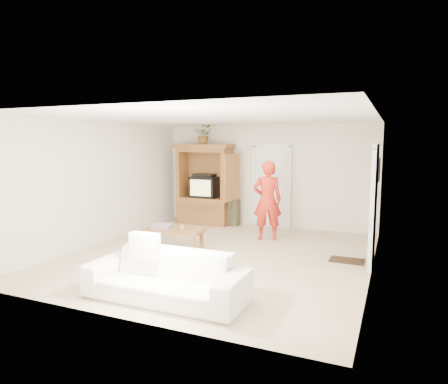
# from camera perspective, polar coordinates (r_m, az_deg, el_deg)

# --- Properties ---
(floor) EXTENTS (6.00, 6.00, 0.00)m
(floor) POSITION_cam_1_polar(r_m,az_deg,el_deg) (7.75, -0.77, -9.03)
(floor) COLOR tan
(floor) RESTS_ON ground
(ceiling) EXTENTS (6.00, 6.00, 0.00)m
(ceiling) POSITION_cam_1_polar(r_m,az_deg,el_deg) (7.46, -0.80, 10.53)
(ceiling) COLOR white
(ceiling) RESTS_ON floor
(wall_back) EXTENTS (5.50, 0.00, 5.50)m
(wall_back) POSITION_cam_1_polar(r_m,az_deg,el_deg) (10.29, 6.07, 2.32)
(wall_back) COLOR silver
(wall_back) RESTS_ON floor
(wall_front) EXTENTS (5.50, 0.00, 5.50)m
(wall_front) POSITION_cam_1_polar(r_m,az_deg,el_deg) (4.94, -15.18, -3.14)
(wall_front) COLOR silver
(wall_front) RESTS_ON floor
(wall_left) EXTENTS (0.00, 6.00, 6.00)m
(wall_left) POSITION_cam_1_polar(r_m,az_deg,el_deg) (8.97, -17.04, 1.33)
(wall_left) COLOR silver
(wall_left) RESTS_ON floor
(wall_right) EXTENTS (0.00, 6.00, 6.00)m
(wall_right) POSITION_cam_1_polar(r_m,az_deg,el_deg) (6.85, 20.70, -0.53)
(wall_right) COLOR silver
(wall_right) RESTS_ON floor
(armoire) EXTENTS (1.82, 1.14, 2.10)m
(armoire) POSITION_cam_1_polar(r_m,az_deg,el_deg) (10.60, -2.67, 0.36)
(armoire) COLOR brown
(armoire) RESTS_ON floor
(door_back) EXTENTS (0.85, 0.05, 2.04)m
(door_back) POSITION_cam_1_polar(r_m,az_deg,el_deg) (10.25, 6.80, 0.71)
(door_back) COLOR white
(door_back) RESTS_ON floor
(doorway_right) EXTENTS (0.05, 0.90, 2.04)m
(doorway_right) POSITION_cam_1_polar(r_m,az_deg,el_deg) (7.49, 20.64, -2.07)
(doorway_right) COLOR black
(doorway_right) RESTS_ON floor
(framed_picture) EXTENTS (0.03, 0.60, 0.48)m
(framed_picture) POSITION_cam_1_polar(r_m,az_deg,el_deg) (8.72, 21.27, 2.98)
(framed_picture) COLOR black
(framed_picture) RESTS_ON wall_right
(doormat) EXTENTS (0.60, 0.40, 0.02)m
(doormat) POSITION_cam_1_polar(r_m,az_deg,el_deg) (7.74, 17.12, -9.31)
(doormat) COLOR #382316
(doormat) RESTS_ON floor
(plant) EXTENTS (0.56, 0.53, 0.49)m
(plant) POSITION_cam_1_polar(r_m,az_deg,el_deg) (10.51, -2.91, 8.16)
(plant) COLOR #4C7238
(plant) RESTS_ON armoire
(man) EXTENTS (0.76, 0.64, 1.76)m
(man) POSITION_cam_1_polar(r_m,az_deg,el_deg) (8.86, 6.20, -1.21)
(man) COLOR red
(man) RESTS_ON floor
(sofa) EXTENTS (2.26, 0.89, 0.66)m
(sofa) POSITION_cam_1_polar(r_m,az_deg,el_deg) (5.66, -8.34, -11.80)
(sofa) COLOR white
(sofa) RESTS_ON floor
(coffee_table) EXTENTS (1.19, 0.73, 0.42)m
(coffee_table) POSITION_cam_1_polar(r_m,az_deg,el_deg) (8.10, -7.13, -5.68)
(coffee_table) COLOR brown
(coffee_table) RESTS_ON floor
(towel) EXTENTS (0.43, 0.35, 0.08)m
(towel) POSITION_cam_1_polar(r_m,az_deg,el_deg) (8.23, -8.88, -4.84)
(towel) COLOR #CE4448
(towel) RESTS_ON coffee_table
(candle) EXTENTS (0.08, 0.08, 0.10)m
(candle) POSITION_cam_1_polar(r_m,az_deg,el_deg) (8.05, -5.99, -4.99)
(candle) COLOR tan
(candle) RESTS_ON coffee_table
(backpack_black) EXTENTS (0.41, 0.34, 0.44)m
(backpack_black) POSITION_cam_1_polar(r_m,az_deg,el_deg) (10.49, -0.10, -3.50)
(backpack_black) COLOR black
(backpack_black) RESTS_ON floor
(backpack_olive) EXTENTS (0.36, 0.27, 0.69)m
(backpack_olive) POSITION_cam_1_polar(r_m,az_deg,el_deg) (10.40, 1.14, -2.90)
(backpack_olive) COLOR #47442B
(backpack_olive) RESTS_ON floor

